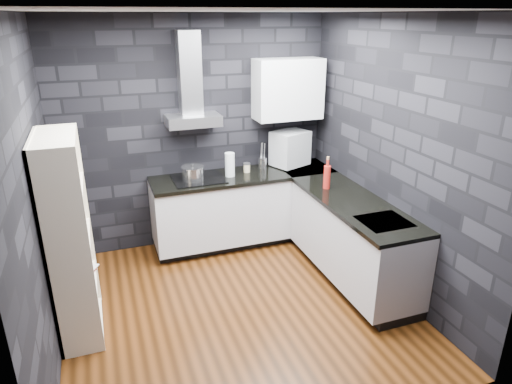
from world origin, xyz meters
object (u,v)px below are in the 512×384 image
bookshelf (70,239)px  fruit_bowl (69,243)px  storage_jar (247,168)px  utensil_crock (262,163)px  appliance_garage (290,148)px  glass_vase (230,165)px  red_bottle (327,177)px  pot (193,174)px

bookshelf → fruit_bowl: bearing=-84.5°
storage_jar → utensil_crock: bearing=19.9°
utensil_crock → appliance_garage: appliance_garage is taller
glass_vase → red_bottle: bearing=-40.4°
fruit_bowl → glass_vase: bearing=35.5°
glass_vase → appliance_garage: appliance_garage is taller
red_bottle → bookshelf: bearing=-172.4°
storage_jar → bookshelf: size_ratio=0.05×
pot → appliance_garage: bearing=7.0°
bookshelf → pot: bearing=45.0°
utensil_crock → red_bottle: red_bottle is taller
glass_vase → appliance_garage: bearing=9.2°
storage_jar → utensil_crock: utensil_crock is taller
utensil_crock → red_bottle: 0.99m
storage_jar → red_bottle: 1.04m
glass_vase → red_bottle: 1.15m
appliance_garage → fruit_bowl: (-2.57, -1.38, -0.19)m
storage_jar → utensil_crock: size_ratio=0.74×
pot → bookshelf: size_ratio=0.14×
appliance_garage → fruit_bowl: size_ratio=1.81×
utensil_crock → bookshelf: 2.54m
pot → storage_jar: bearing=7.8°
utensil_crock → bookshelf: size_ratio=0.07×
pot → fruit_bowl: pot is taller
storage_jar → appliance_garage: (0.59, 0.06, 0.18)m
appliance_garage → bookshelf: bookshelf is taller
glass_vase → red_bottle: size_ratio=1.10×
pot → red_bottle: bearing=-28.7°
glass_vase → storage_jar: bearing=16.9°
appliance_garage → bookshelf: size_ratio=0.23×
utensil_crock → appliance_garage: bearing=-3.5°
pot → appliance_garage: appliance_garage is taller
pot → glass_vase: 0.45m
fruit_bowl → storage_jar: bearing=33.6°
appliance_garage → red_bottle: 0.88m
utensil_crock → bookshelf: (-2.21, -1.25, -0.07)m
pot → storage_jar: pot is taller
storage_jar → bookshelf: (-1.98, -1.17, -0.05)m
storage_jar → red_bottle: red_bottle is taller
appliance_garage → red_bottle: size_ratio=1.66×
pot → appliance_garage: 1.28m
red_bottle → fruit_bowl: 2.67m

